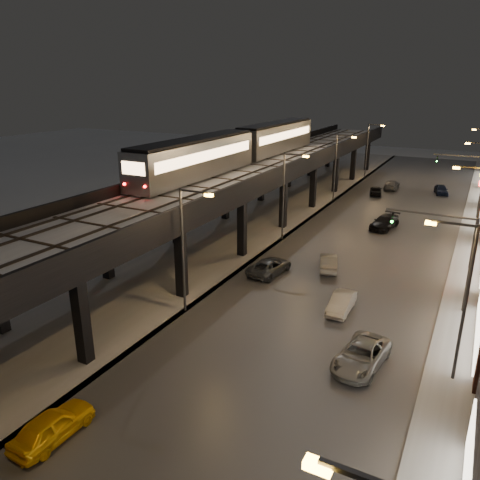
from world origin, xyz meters
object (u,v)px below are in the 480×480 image
at_px(car_mid_silver, 270,267).
at_px(car_far_white, 376,191).
at_px(car_onc_white, 385,223).
at_px(car_onc_red, 441,190).
at_px(car_onc_dark, 361,356).
at_px(car_taxi, 53,426).
at_px(car_mid_dark, 392,185).
at_px(subway_train, 242,146).
at_px(car_near_white, 328,263).
at_px(car_onc_silver, 341,304).

relative_size(car_mid_silver, car_far_white, 1.21).
bearing_deg(car_onc_white, car_onc_red, 88.86).
height_order(car_mid_silver, car_onc_dark, car_onc_dark).
bearing_deg(car_taxi, car_mid_dark, -92.75).
distance_m(subway_train, car_mid_silver, 19.87).
relative_size(car_mid_silver, car_mid_dark, 1.04).
xyz_separation_m(car_taxi, car_near_white, (5.03, 25.59, -0.03)).
bearing_deg(car_taxi, car_mid_silver, -91.31).
distance_m(car_near_white, car_onc_silver, 7.83).
height_order(car_taxi, car_onc_dark, car_taxi).
height_order(car_far_white, car_onc_silver, car_far_white).
bearing_deg(car_onc_dark, subway_train, 136.33).
xyz_separation_m(car_mid_silver, car_onc_dark, (10.27, -10.06, 0.02)).
xyz_separation_m(car_near_white, car_onc_red, (5.86, 35.16, 0.01)).
bearing_deg(car_onc_dark, car_mid_silver, 142.42).
distance_m(car_far_white, car_onc_white, 16.34).
xyz_separation_m(car_mid_dark, car_onc_red, (6.98, -0.12, 0.02)).
height_order(car_near_white, car_onc_red, car_onc_red).
relative_size(subway_train, car_onc_red, 9.67).
xyz_separation_m(subway_train, car_onc_silver, (17.75, -18.95, -7.87)).
xyz_separation_m(car_near_white, car_mid_dark, (-1.12, 35.28, -0.00)).
height_order(car_near_white, car_far_white, car_far_white).
bearing_deg(car_far_white, subway_train, 44.32).
bearing_deg(car_taxi, car_onc_red, -99.23).
bearing_deg(subway_train, car_far_white, 56.61).
bearing_deg(subway_train, car_onc_red, 48.86).
xyz_separation_m(car_near_white, car_onc_silver, (3.20, -7.15, -0.03)).
bearing_deg(car_onc_red, car_near_white, -112.99).
xyz_separation_m(car_near_white, car_onc_white, (1.93, 14.46, 0.05)).
height_order(car_far_white, car_onc_white, car_onc_white).
bearing_deg(subway_train, car_onc_dark, -50.51).
distance_m(subway_train, car_mid_dark, 28.16).
bearing_deg(car_far_white, car_onc_white, 93.15).
xyz_separation_m(car_taxi, car_onc_white, (6.96, 40.05, 0.02)).
height_order(subway_train, car_near_white, subway_train).
height_order(car_near_white, car_mid_silver, car_near_white).
height_order(car_mid_dark, car_far_white, car_far_white).
distance_m(car_onc_silver, car_onc_dark, 6.78).
bearing_deg(car_onc_silver, car_mid_silver, 151.00).
height_order(car_taxi, car_onc_red, car_taxi).
xyz_separation_m(car_near_white, car_mid_silver, (-4.16, -3.21, -0.01)).
distance_m(car_taxi, car_mid_silver, 22.39).
bearing_deg(car_near_white, car_onc_white, -115.34).
bearing_deg(car_mid_silver, subway_train, -47.77).
distance_m(car_onc_white, car_onc_red, 21.07).
distance_m(subway_train, car_onc_white, 18.43).
bearing_deg(car_onc_white, car_taxi, -90.28).
distance_m(car_near_white, car_mid_silver, 5.26).
bearing_deg(car_far_white, car_onc_dark, 88.80).
relative_size(car_far_white, car_onc_dark, 0.80).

